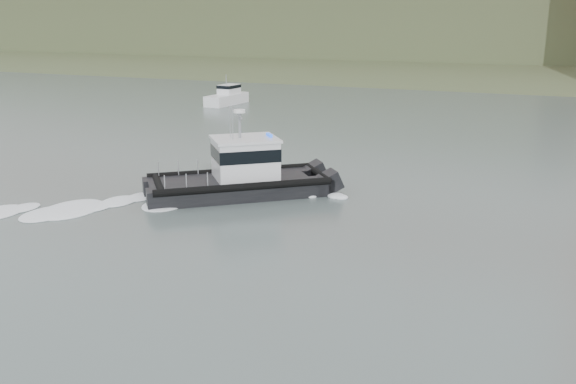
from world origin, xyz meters
name	(u,v)px	position (x,y,z in m)	size (l,w,h in m)	color
ground	(115,330)	(0.00, 0.00, 0.00)	(400.00, 400.00, 0.00)	#4C5A57
headlands	(509,29)	(0.00, 125.50, 7.05)	(500.00, 105.36, 27.12)	#374829
patrol_boat	(240,173)	(-3.73, 15.55, 1.21)	(9.95, 9.15, 4.83)	black
motorboat	(227,97)	(-22.50, 48.38, 0.84)	(2.46, 6.26, 3.37)	white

